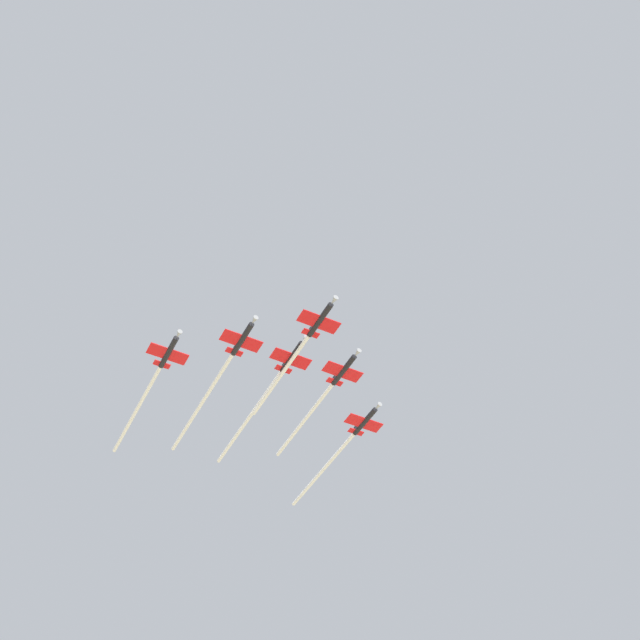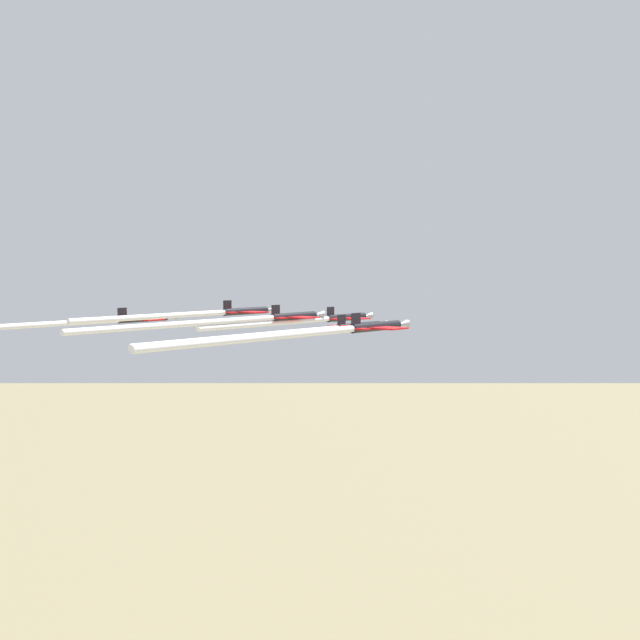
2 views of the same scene
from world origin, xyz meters
name	(u,v)px [view 2 (image 2 of 2)]	position (x,y,z in m)	size (l,w,h in m)	color
jet_lead	(314,320)	(20.13, 6.79, 132.24)	(22.96, 37.88, 2.73)	black
jet_port_inner	(207,313)	(37.92, 11.73, 133.45)	(23.37, 38.58, 2.73)	black
jet_starboard_inner	(307,331)	(17.33, 27.63, 131.92)	(27.55, 45.78, 2.73)	black
jet_port_outer	(240,320)	(29.06, 22.14, 133.10)	(27.39, 45.49, 2.73)	black
jet_starboard_outer	(90,322)	(56.39, 17.83, 132.23)	(25.43, 42.12, 2.73)	black
jet_center_rear	(323,332)	(11.93, 44.01, 133.26)	(25.79, 42.74, 2.73)	black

